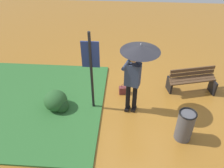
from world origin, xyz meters
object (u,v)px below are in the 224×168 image
object	(u,v)px
park_bench	(192,80)
trash_bin	(185,126)
person_with_umbrella	(137,62)
info_sign_post	(91,64)
handbag	(124,90)

from	to	relation	value
park_bench	trash_bin	distance (m)	1.94
person_with_umbrella	info_sign_post	distance (m)	1.13
person_with_umbrella	handbag	world-z (taller)	person_with_umbrella
park_bench	trash_bin	xyz separation A→B (m)	(-0.52, -1.86, 0.02)
info_sign_post	trash_bin	bearing A→B (deg)	-21.99
person_with_umbrella	info_sign_post	bearing A→B (deg)	-179.90
handbag	park_bench	bearing A→B (deg)	7.59
info_sign_post	handbag	distance (m)	1.70
info_sign_post	trash_bin	world-z (taller)	info_sign_post
person_with_umbrella	trash_bin	distance (m)	1.89
info_sign_post	park_bench	distance (m)	3.16
handbag	person_with_umbrella	bearing A→B (deg)	-66.80
info_sign_post	handbag	xyz separation A→B (m)	(0.84, 0.66, -1.32)
person_with_umbrella	park_bench	world-z (taller)	person_with_umbrella
info_sign_post	park_bench	world-z (taller)	info_sign_post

